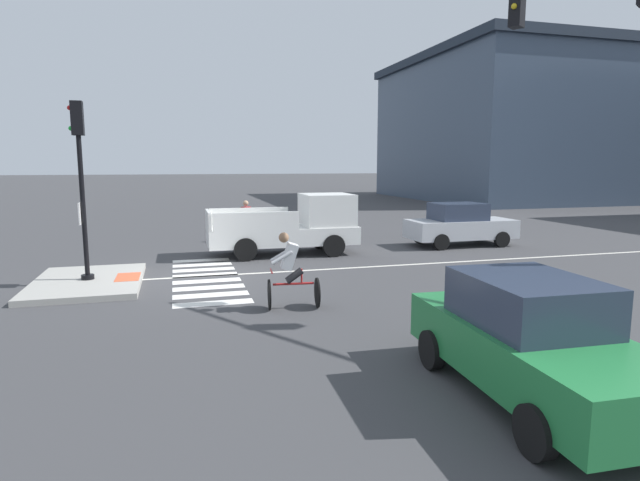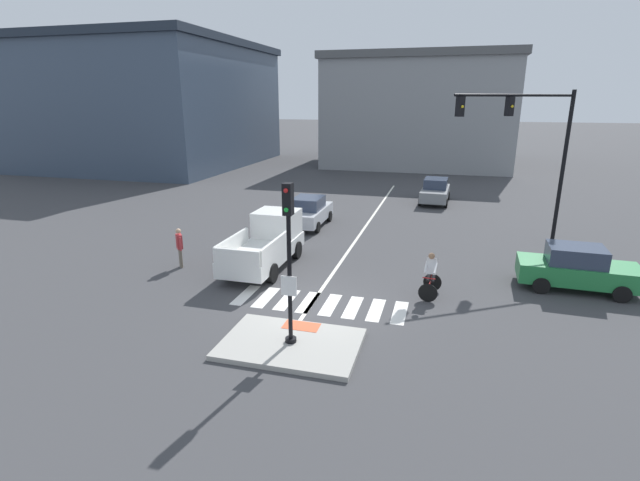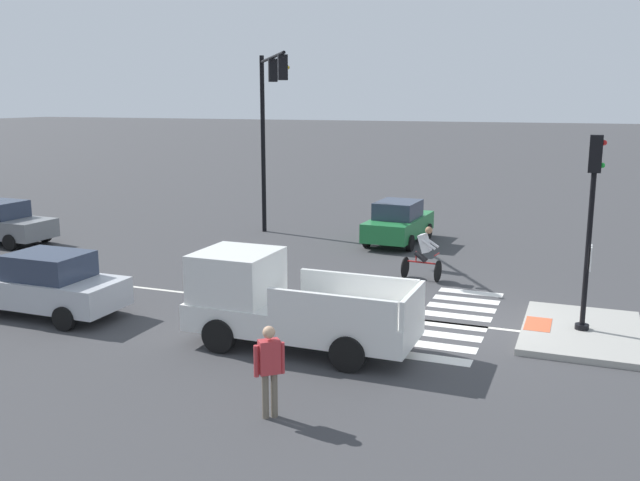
% 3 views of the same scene
% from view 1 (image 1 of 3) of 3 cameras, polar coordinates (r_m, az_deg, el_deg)
% --- Properties ---
extents(ground_plane, '(300.00, 300.00, 0.00)m').
position_cam_1_polar(ground_plane, '(14.72, -13.08, -4.07)').
color(ground_plane, '#3D3D3F').
extents(traffic_island, '(3.88, 2.67, 0.15)m').
position_cam_1_polar(traffic_island, '(14.87, -24.10, -4.18)').
color(traffic_island, '#A3A099').
rests_on(traffic_island, ground).
extents(tactile_pad_front, '(1.10, 0.60, 0.01)m').
position_cam_1_polar(tactile_pad_front, '(14.73, -20.34, -3.76)').
color(tactile_pad_front, '#DB5B38').
rests_on(tactile_pad_front, traffic_island).
extents(signal_pole, '(0.44, 0.38, 4.52)m').
position_cam_1_polar(signal_pole, '(14.55, -24.80, 6.66)').
color(signal_pole, black).
rests_on(signal_pole, traffic_island).
extents(crosswalk_stripe_a, '(0.44, 1.80, 0.01)m').
position_cam_1_polar(crosswalk_stripe_a, '(17.41, -12.92, -2.13)').
color(crosswalk_stripe_a, silver).
rests_on(crosswalk_stripe_a, ground).
extents(crosswalk_stripe_b, '(0.44, 1.80, 0.01)m').
position_cam_1_polar(crosswalk_stripe_b, '(16.64, -12.78, -2.61)').
color(crosswalk_stripe_b, silver).
rests_on(crosswalk_stripe_b, ground).
extents(crosswalk_stripe_c, '(0.44, 1.80, 0.01)m').
position_cam_1_polar(crosswalk_stripe_c, '(15.88, -12.64, -3.14)').
color(crosswalk_stripe_c, silver).
rests_on(crosswalk_stripe_c, ground).
extents(crosswalk_stripe_d, '(0.44, 1.80, 0.01)m').
position_cam_1_polar(crosswalk_stripe_d, '(15.11, -12.47, -3.72)').
color(crosswalk_stripe_d, silver).
rests_on(crosswalk_stripe_d, ground).
extents(crosswalk_stripe_e, '(0.44, 1.80, 0.01)m').
position_cam_1_polar(crosswalk_stripe_e, '(14.34, -12.29, -4.36)').
color(crosswalk_stripe_e, silver).
rests_on(crosswalk_stripe_e, ground).
extents(crosswalk_stripe_f, '(0.44, 1.80, 0.01)m').
position_cam_1_polar(crosswalk_stripe_f, '(13.58, -12.09, -5.07)').
color(crosswalk_stripe_f, silver).
rests_on(crosswalk_stripe_f, ground).
extents(crosswalk_stripe_g, '(0.44, 1.80, 0.01)m').
position_cam_1_polar(crosswalk_stripe_g, '(12.82, -11.87, -5.87)').
color(crosswalk_stripe_g, silver).
rests_on(crosswalk_stripe_g, ground).
extents(crosswalk_stripe_h, '(0.44, 1.80, 0.01)m').
position_cam_1_polar(crosswalk_stripe_h, '(12.07, -11.62, -6.76)').
color(crosswalk_stripe_h, silver).
rests_on(crosswalk_stripe_h, ground).
extents(lane_centre_line, '(0.14, 28.00, 0.01)m').
position_cam_1_polar(lane_centre_line, '(18.30, 19.95, -1.92)').
color(lane_centre_line, silver).
rests_on(lane_centre_line, ground).
extents(building_corner_left, '(21.09, 22.63, 12.42)m').
position_cam_1_polar(building_corner_left, '(52.12, 22.22, 11.21)').
color(building_corner_left, '#3D4C60').
rests_on(building_corner_left, ground).
extents(car_green_cross_right, '(4.17, 1.98, 1.64)m').
position_cam_1_polar(car_green_cross_right, '(7.57, 22.15, -10.05)').
color(car_green_cross_right, '#237A3D').
rests_on(car_green_cross_right, ground).
extents(car_silver_westbound_far, '(1.86, 4.11, 1.64)m').
position_cam_1_polar(car_silver_westbound_far, '(20.70, 15.11, 1.69)').
color(car_silver_westbound_far, silver).
rests_on(car_silver_westbound_far, ground).
extents(pickup_truck_white_westbound_near, '(2.09, 5.11, 2.08)m').
position_cam_1_polar(pickup_truck_white_westbound_near, '(18.10, -2.67, 1.59)').
color(pickup_truck_white_westbound_near, white).
rests_on(pickup_truck_white_westbound_near, ground).
extents(cyclist, '(0.77, 1.15, 1.68)m').
position_cam_1_polar(cyclist, '(11.23, -3.28, -3.18)').
color(cyclist, black).
rests_on(cyclist, ground).
extents(pedestrian_at_curb_left, '(0.40, 0.44, 1.67)m').
position_cam_1_polar(pedestrian_at_curb_left, '(21.19, -8.12, 2.52)').
color(pedestrian_at_curb_left, '#6B6051').
rests_on(pedestrian_at_curb_left, ground).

